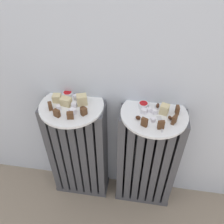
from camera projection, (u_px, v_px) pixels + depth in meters
The scene contains 32 objects.
radiator_left at pixel (79, 153), 1.31m from camera, with size 0.32×0.13×0.68m.
radiator_right at pixel (146, 161), 1.26m from camera, with size 0.32×0.13×0.68m.
plate_left at pixel (72, 106), 1.08m from camera, with size 0.31×0.31×0.01m, color white.
plate_right at pixel (154, 114), 1.04m from camera, with size 0.31×0.31×0.01m, color white.
dark_cake_slice_left_0 at pixel (50, 106), 1.04m from camera, with size 0.03×0.02×0.03m, color #56351E.
dark_cake_slice_left_1 at pixel (57, 113), 1.00m from camera, with size 0.03×0.02×0.03m, color #56351E.
dark_cake_slice_left_2 at pixel (70, 115), 0.99m from camera, with size 0.03×0.02×0.03m, color #56351E.
dark_cake_slice_left_3 at pixel (84, 112), 1.01m from camera, with size 0.03×0.02×0.03m, color #56351E.
marble_cake_slice_left_0 at pixel (57, 98), 1.09m from camera, with size 0.04×0.04×0.04m, color beige.
marble_cake_slice_left_1 at pixel (66, 102), 1.06m from camera, with size 0.05×0.03×0.04m, color beige.
marble_cake_slice_left_2 at pixel (82, 100), 1.07m from camera, with size 0.05×0.04×0.05m, color beige.
turkish_delight_left_0 at pixel (74, 105), 1.06m from camera, with size 0.02×0.02×0.02m, color white.
turkish_delight_left_1 at pixel (76, 97), 1.11m from camera, with size 0.02×0.02×0.02m, color white.
turkish_delight_left_2 at pixel (59, 108), 1.05m from camera, with size 0.02×0.02×0.02m, color white.
turkish_delight_left_3 at pixel (73, 111), 1.02m from camera, with size 0.03×0.03×0.03m, color white.
medjool_date_left_0 at pixel (83, 93), 1.14m from camera, with size 0.03×0.02×0.01m, color #3D1E0F.
medjool_date_left_1 at pixel (83, 108), 1.05m from camera, with size 0.03×0.02×0.02m, color #3D1E0F.
jam_bowl_left at pixel (68, 94), 1.12m from camera, with size 0.05×0.05×0.02m.
dark_cake_slice_right_0 at pixel (144, 122), 0.96m from camera, with size 0.03×0.01×0.04m, color #56351E.
dark_cake_slice_right_1 at pixel (161, 125), 0.94m from camera, with size 0.03×0.01×0.04m, color #56351E.
dark_cake_slice_right_2 at pixel (174, 120), 0.97m from camera, with size 0.03×0.01×0.04m, color #56351E.
dark_cake_slice_right_3 at pixel (177, 110), 1.02m from camera, with size 0.03×0.01×0.04m, color #56351E.
marble_cake_slice_right_0 at pixel (164, 109), 1.02m from camera, with size 0.04×0.04×0.05m, color beige.
turkish_delight_right_0 at pixel (144, 111), 1.02m from camera, with size 0.02×0.02×0.02m, color white.
turkish_delight_right_1 at pixel (155, 112), 1.02m from camera, with size 0.02×0.02×0.02m, color white.
turkish_delight_right_2 at pixel (153, 120), 0.98m from camera, with size 0.02×0.02×0.02m, color white.
turkish_delight_right_3 at pixel (149, 110), 1.04m from camera, with size 0.02×0.02×0.02m, color white.
medjool_date_right_0 at pixel (170, 118), 0.99m from camera, with size 0.02×0.01×0.02m, color #3D1E0F.
medjool_date_right_1 at pixel (158, 106), 1.06m from camera, with size 0.03×0.01×0.02m, color #3D1E0F.
medjool_date_right_2 at pixel (138, 118), 1.00m from camera, with size 0.02×0.02×0.02m, color #3D1E0F.
jam_bowl_right at pixel (143, 105), 1.05m from camera, with size 0.05×0.05×0.03m.
fork at pixel (160, 123), 0.98m from camera, with size 0.03×0.10×0.00m.
Camera 1 is at (0.12, -0.52, 1.37)m, focal length 36.71 mm.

